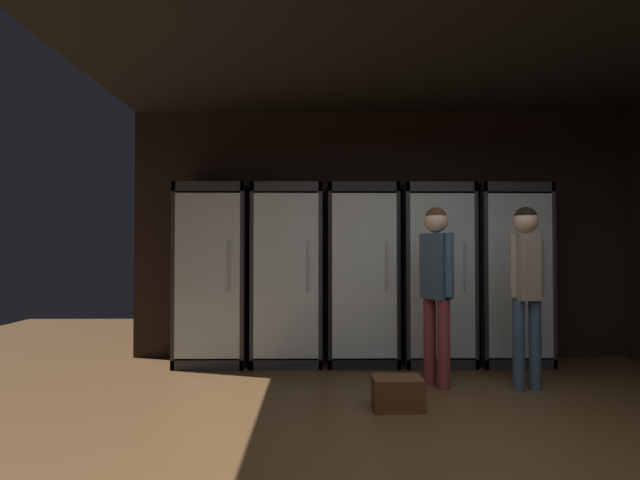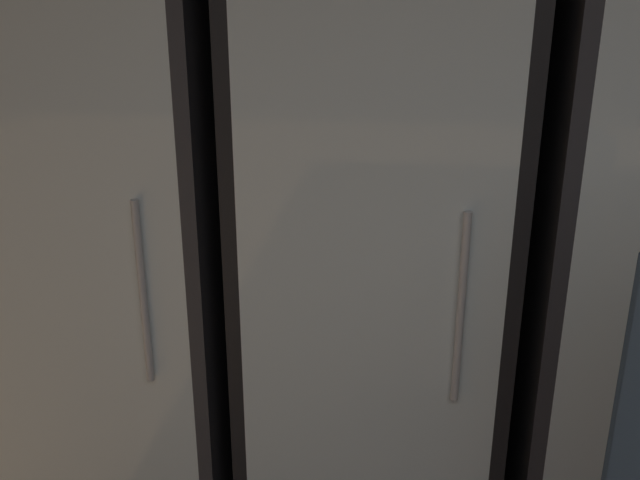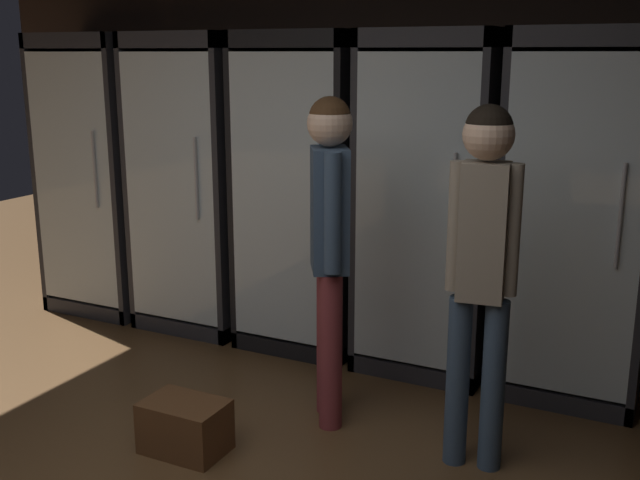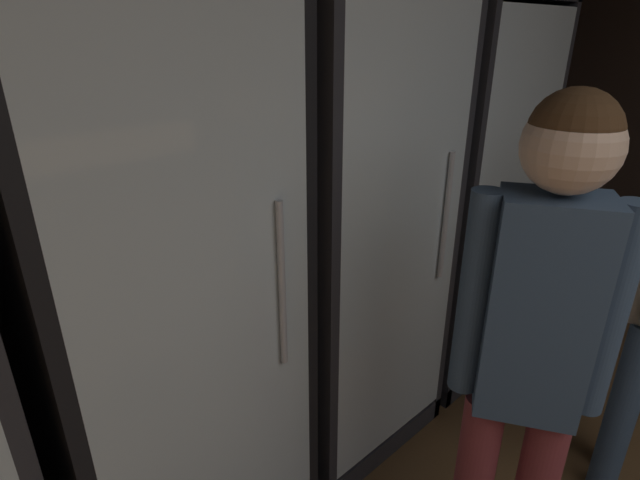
{
  "view_description": "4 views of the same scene",
  "coord_description": "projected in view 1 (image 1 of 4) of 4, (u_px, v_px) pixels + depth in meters",
  "views": [
    {
      "loc": [
        -2.03,
        0.53,
        1.41
      ],
      "look_at": [
        -0.73,
        2.55,
        0.69
      ],
      "focal_mm": 38.2,
      "sensor_mm": 36.0,
      "label": 1
    },
    {
      "loc": [
        0.22,
        1.18,
        1.49
      ],
      "look_at": [
        -0.15,
        2.43,
        1.25
      ],
      "focal_mm": 39.33,
      "sensor_mm": 36.0,
      "label": 2
    },
    {
      "loc": [
        -0.85,
        -0.86,
        1.46
      ],
      "look_at": [
        0.36,
        2.61,
        1.13
      ],
      "focal_mm": 39.64,
      "sensor_mm": 36.0,
      "label": 3
    },
    {
      "loc": [
        -0.09,
        -1.83,
        1.49
      ],
      "look_at": [
        -1.06,
        2.67,
        1.24
      ],
      "focal_mm": 43.57,
      "sensor_mm": 36.0,
      "label": 4
    }
  ],
  "objects": [
    {
      "name": "wall_back",
      "position": [
        399.0,
        37.0,
        3.07
      ],
      "size": [
        6.0,
        0.06,
        2.8
      ],
      "primitive_type": "cube",
      "color": "#382619",
      "rests_on": "ground"
    },
    {
      "name": "cooler_left",
      "position": [
        195.0,
        175.0,
        2.39
      ],
      "size": [
        0.72,
        0.58,
        1.91
      ],
      "color": "black",
      "rests_on": "ground"
    },
    {
      "name": "cooler_center",
      "position": [
        370.0,
        157.0,
        2.78
      ],
      "size": [
        0.72,
        0.58,
        1.91
      ],
      "color": "black",
      "rests_on": "ground"
    },
    {
      "name": "cooler_right",
      "position": [
        501.0,
        142.0,
        3.18
      ],
      "size": [
        0.72,
        0.58,
        1.91
      ],
      "color": "#2B2B30",
      "rests_on": "ground"
    },
    {
      "name": "cooler_far_right",
      "position": [
        602.0,
        129.0,
        3.58
      ],
      "size": [
        0.72,
        0.58,
        1.91
      ],
      "color": "black",
      "rests_on": "ground"
    }
  ]
}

